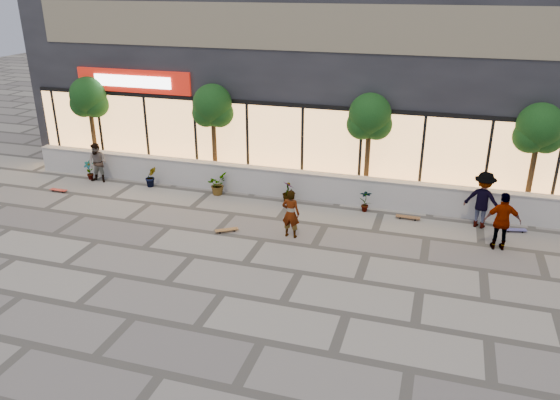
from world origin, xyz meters
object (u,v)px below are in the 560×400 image
(skater_center, at_px, (291,214))
(skater_right_near, at_px, (502,221))
(skateboard_left, at_px, (59,190))
(skater_right_far, at_px, (483,200))
(tree_east, at_px, (539,131))
(tree_west, at_px, (89,100))
(skateboard_right_far, at_px, (515,230))
(tree_mideast, at_px, (370,119))
(tree_midwest, at_px, (213,108))
(skateboard_center, at_px, (227,230))
(skateboard_right_near, at_px, (408,217))
(skater_left, at_px, (98,163))

(skater_center, height_order, skater_right_near, skater_right_near)
(skater_right_near, distance_m, skateboard_left, 15.85)
(skater_right_far, bearing_deg, tree_east, -117.56)
(tree_west, height_order, skateboard_left, tree_west)
(skateboard_right_far, bearing_deg, tree_mideast, 151.42)
(tree_midwest, bearing_deg, skateboard_center, -62.57)
(skateboard_center, bearing_deg, tree_mideast, 13.48)
(tree_east, bearing_deg, tree_midwest, 180.00)
(tree_midwest, bearing_deg, skater_right_far, -7.97)
(skateboard_left, xyz_separation_m, skateboard_right_near, (13.03, 1.31, 0.01))
(skater_right_far, bearing_deg, skateboard_left, 24.66)
(skater_center, relative_size, skateboard_center, 2.15)
(tree_mideast, distance_m, skateboard_center, 6.39)
(skater_center, bearing_deg, skater_left, -12.52)
(skater_right_far, relative_size, skateboard_center, 2.59)
(skateboard_center, xyz_separation_m, skateboard_right_far, (8.89, 2.74, -0.00))
(skater_right_near, height_order, skateboard_center, skater_right_near)
(tree_west, xyz_separation_m, skater_center, (9.76, -3.95, -2.20))
(tree_midwest, bearing_deg, tree_east, 0.00)
(tree_midwest, relative_size, skater_right_near, 2.17)
(skater_center, distance_m, skater_left, 9.08)
(skateboard_center, xyz_separation_m, skateboard_right_near, (5.50, 2.74, 0.01))
(tree_mideast, relative_size, skater_right_near, 2.17)
(tree_east, xyz_separation_m, skateboard_left, (-16.82, -2.81, -2.91))
(tree_east, xyz_separation_m, skateboard_right_near, (-3.80, -1.50, -2.90))
(skateboard_left, height_order, skateboard_right_far, skateboard_right_far)
(tree_east, bearing_deg, skateboard_center, -155.50)
(skater_center, height_order, skateboard_right_near, skater_center)
(tree_mideast, distance_m, skater_left, 10.77)
(tree_midwest, bearing_deg, skateboard_left, -152.19)
(tree_mideast, height_order, tree_east, same)
(tree_midwest, height_order, tree_east, same)
(tree_east, relative_size, skater_left, 2.46)
(tree_west, relative_size, skateboard_right_near, 4.76)
(skater_center, xyz_separation_m, skateboard_center, (-2.06, -0.29, -0.71))
(tree_west, distance_m, tree_midwest, 5.50)
(skateboard_right_far, bearing_deg, tree_west, 162.69)
(skater_right_near, bearing_deg, skateboard_center, 3.20)
(skateboard_center, bearing_deg, skater_left, 122.24)
(tree_midwest, height_order, skateboard_left, tree_midwest)
(tree_mideast, xyz_separation_m, skateboard_right_near, (1.70, -1.50, -2.90))
(tree_east, height_order, skateboard_center, tree_east)
(tree_mideast, relative_size, skateboard_right_far, 5.16)
(tree_mideast, distance_m, skater_right_far, 4.70)
(tree_mideast, bearing_deg, skateboard_right_near, -41.39)
(tree_east, distance_m, skateboard_right_far, 3.30)
(skater_center, distance_m, skateboard_left, 9.68)
(skateboard_center, height_order, skateboard_right_near, skateboard_right_near)
(tree_mideast, xyz_separation_m, skater_center, (-1.74, -3.95, -2.20))
(skater_center, bearing_deg, skateboard_right_near, -140.78)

